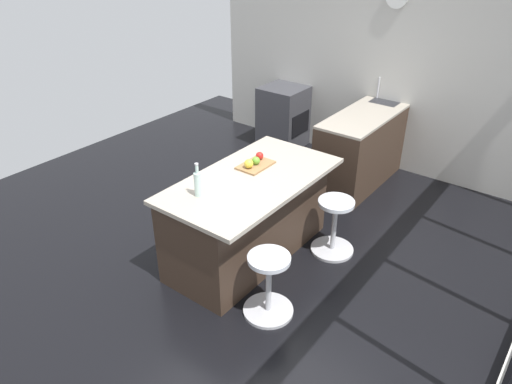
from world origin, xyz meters
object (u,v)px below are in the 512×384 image
object	(u,v)px
oven_range	(283,117)
stool_by_window	(334,228)
stool_middle	(269,287)
apple_green	(256,161)
cutting_board	(255,165)
apple_red	(260,156)
apple_yellow	(249,164)
water_bottle	(198,183)
kitchen_island	(248,216)

from	to	relation	value
oven_range	stool_by_window	xyz separation A→B (m)	(1.92, 1.94, -0.17)
stool_middle	apple_green	size ratio (longest dim) A/B	7.55
stool_middle	cutting_board	distance (m)	1.24
apple_red	apple_yellow	size ratio (longest dim) A/B	0.86
apple_yellow	water_bottle	world-z (taller)	water_bottle
stool_middle	apple_yellow	world-z (taller)	apple_yellow
stool_middle	apple_yellow	xyz separation A→B (m)	(-0.68, -0.74, 0.67)
stool_by_window	apple_red	xyz separation A→B (m)	(0.23, -0.77, 0.67)
oven_range	water_bottle	xyz separation A→B (m)	(3.02, 1.16, 0.57)
cutting_board	apple_green	xyz separation A→B (m)	(-0.00, 0.00, 0.05)
cutting_board	apple_green	distance (m)	0.05
stool_by_window	stool_middle	distance (m)	1.12
apple_red	water_bottle	world-z (taller)	water_bottle
stool_middle	stool_by_window	bearing A→B (deg)	180.00
stool_by_window	cutting_board	world-z (taller)	cutting_board
kitchen_island	apple_red	size ratio (longest dim) A/B	23.20
oven_range	apple_red	world-z (taller)	apple_red
apple_yellow	apple_green	size ratio (longest dim) A/B	1.13
oven_range	apple_red	xyz separation A→B (m)	(2.15, 1.17, 0.50)
cutting_board	water_bottle	distance (m)	0.77
apple_red	apple_green	xyz separation A→B (m)	(0.11, 0.04, 0.00)
apple_red	stool_middle	bearing A→B (deg)	40.77
oven_range	apple_red	distance (m)	2.50
apple_red	water_bottle	size ratio (longest dim) A/B	0.25
apple_green	water_bottle	size ratio (longest dim) A/B	0.25
apple_yellow	cutting_board	bearing A→B (deg)	177.88
oven_range	cutting_board	xyz separation A→B (m)	(2.26, 1.21, 0.45)
kitchen_island	water_bottle	bearing A→B (deg)	-12.58
apple_yellow	apple_red	bearing A→B (deg)	-171.50
stool_middle	kitchen_island	bearing A→B (deg)	-130.41
stool_by_window	water_bottle	distance (m)	1.54
stool_by_window	cutting_board	size ratio (longest dim) A/B	1.66
stool_by_window	oven_range	bearing A→B (deg)	-134.67
kitchen_island	apple_yellow	bearing A→B (deg)	-145.95
apple_green	apple_yellow	bearing A→B (deg)	-4.45
stool_by_window	stool_middle	bearing A→B (deg)	0.00
cutting_board	kitchen_island	bearing A→B (deg)	19.11
oven_range	stool_by_window	bearing A→B (deg)	45.33
oven_range	cutting_board	size ratio (longest dim) A/B	2.48
water_bottle	apple_yellow	bearing A→B (deg)	176.39
oven_range	stool_middle	size ratio (longest dim) A/B	1.50
stool_middle	apple_red	world-z (taller)	apple_red
kitchen_island	stool_middle	xyz separation A→B (m)	(0.56, 0.66, -0.17)
apple_red	cutting_board	bearing A→B (deg)	17.40
kitchen_island	apple_red	world-z (taller)	apple_red
oven_range	kitchen_island	xyz separation A→B (m)	(2.48, 1.28, 0.00)
stool_middle	apple_yellow	distance (m)	1.21
kitchen_island	apple_yellow	distance (m)	0.52
oven_range	stool_by_window	world-z (taller)	oven_range
kitchen_island	apple_green	world-z (taller)	apple_green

